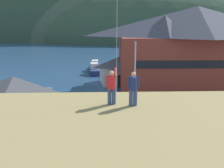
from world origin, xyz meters
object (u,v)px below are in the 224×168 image
object	(u,v)px
harbor_lodge	(195,45)
storage_shed_near_lot	(15,102)
parked_car_mid_row_near	(162,113)
parked_car_mid_row_far	(42,140)
moored_boat_inner_slip	(94,70)
parking_light_pole	(135,72)
parked_car_front_row_end	(115,112)
wharf_dock	(111,70)
moored_boat_wharfside	(95,67)
person_companion	(133,88)
person_kite_flyer	(112,86)
storage_shed_waterside	(118,70)
moored_boat_outer_mooring	(130,72)

from	to	relation	value
harbor_lodge	storage_shed_near_lot	size ratio (longest dim) A/B	3.62
storage_shed_near_lot	parked_car_mid_row_near	distance (m)	14.87
parked_car_mid_row_near	parked_car_mid_row_far	distance (m)	12.59
moored_boat_inner_slip	parking_light_pole	bearing A→B (deg)	-75.47
parked_car_front_row_end	parked_car_mid_row_near	bearing A→B (deg)	-5.20
wharf_dock	moored_boat_inner_slip	world-z (taller)	moored_boat_inner_slip
moored_boat_wharfside	parked_car_mid_row_near	size ratio (longest dim) A/B	1.33
parked_car_mid_row_near	parking_light_pole	distance (m)	6.11
storage_shed_near_lot	person_companion	xyz separation A→B (m)	(10.14, -12.43, 4.64)
parked_car_mid_row_near	person_companion	distance (m)	15.34
storage_shed_near_lot	person_kite_flyer	xyz separation A→B (m)	(9.07, -12.16, 4.66)
storage_shed_waterside	parked_car_front_row_end	distance (m)	16.91
harbor_lodge	parked_car_mid_row_near	xyz separation A→B (m)	(-8.24, -15.13, -5.54)
moored_boat_inner_slip	parked_car_mid_row_far	xyz separation A→B (m)	(-3.25, -31.32, 0.34)
person_companion	moored_boat_inner_slip	bearing A→B (deg)	94.86
parked_car_front_row_end	person_companion	bearing A→B (deg)	-88.65
moored_boat_wharfside	storage_shed_waterside	bearing A→B (deg)	-70.03
parking_light_pole	wharf_dock	bearing A→B (deg)	95.50
moored_boat_wharfside	moored_boat_inner_slip	size ratio (longest dim) A/B	0.92
moored_boat_wharfside	moored_boat_inner_slip	world-z (taller)	same
parked_car_mid_row_far	storage_shed_near_lot	bearing A→B (deg)	125.34
moored_boat_wharfside	person_companion	world-z (taller)	person_companion
moored_boat_inner_slip	parking_light_pole	xyz separation A→B (m)	(5.48, -21.13, 3.90)
harbor_lodge	parking_light_pole	bearing A→B (deg)	-134.65
moored_boat_inner_slip	parked_car_mid_row_near	distance (m)	26.67
harbor_lodge	moored_boat_outer_mooring	xyz separation A→B (m)	(-9.34, 8.31, -5.89)
moored_boat_inner_slip	person_companion	world-z (taller)	person_companion
storage_shed_waterside	moored_boat_wharfside	distance (m)	12.37
parked_car_mid_row_near	storage_shed_waterside	bearing A→B (deg)	101.96
parked_car_front_row_end	person_companion	distance (m)	15.04
storage_shed_near_lot	moored_boat_wharfside	size ratio (longest dim) A/B	1.20
storage_shed_waterside	parked_car_mid_row_far	world-z (taller)	storage_shed_waterside
moored_boat_outer_mooring	storage_shed_waterside	bearing A→B (deg)	-112.50
moored_boat_outer_mooring	person_companion	size ratio (longest dim) A/B	4.28
moored_boat_outer_mooring	person_kite_flyer	world-z (taller)	person_kite_flyer
wharf_dock	moored_boat_outer_mooring	distance (m)	5.06
parked_car_mid_row_near	moored_boat_wharfside	bearing A→B (deg)	105.24
person_companion	parked_car_mid_row_near	bearing A→B (deg)	70.72
moored_boat_inner_slip	person_kite_flyer	distance (m)	39.03
storage_shed_near_lot	wharf_dock	xyz separation A→B (m)	(10.14, 27.83, -2.39)
storage_shed_near_lot	moored_boat_outer_mooring	xyz separation A→B (m)	(13.66, 24.20, -2.02)
wharf_dock	parked_car_mid_row_near	world-z (taller)	parked_car_mid_row_near
moored_boat_inner_slip	parked_car_mid_row_far	distance (m)	31.49
moored_boat_wharfside	person_kite_flyer	bearing A→B (deg)	-87.04
moored_boat_outer_mooring	person_companion	xyz separation A→B (m)	(-3.52, -36.64, 6.66)
parked_car_front_row_end	person_companion	xyz separation A→B (m)	(0.32, -13.65, 6.32)
wharf_dock	person_companion	world-z (taller)	person_companion
moored_boat_inner_slip	parked_car_mid_row_far	size ratio (longest dim) A/B	1.48
moored_boat_outer_mooring	parking_light_pole	world-z (taller)	parking_light_pole
moored_boat_wharfside	parked_car_mid_row_far	world-z (taller)	moored_boat_wharfside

